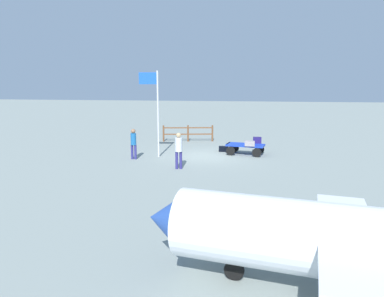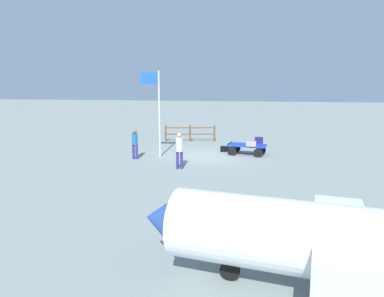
{
  "view_description": "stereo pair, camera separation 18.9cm",
  "coord_description": "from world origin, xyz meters",
  "px_view_note": "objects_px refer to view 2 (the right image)",
  "views": [
    {
      "loc": [
        -2.26,
        20.29,
        4.25
      ],
      "look_at": [
        -0.07,
        6.0,
        1.55
      ],
      "focal_mm": 33.47,
      "sensor_mm": 36.0,
      "label": 1
    },
    {
      "loc": [
        -2.45,
        20.26,
        4.25
      ],
      "look_at": [
        -0.07,
        6.0,
        1.55
      ],
      "focal_mm": 33.47,
      "sensor_mm": 36.0,
      "label": 2
    }
  ],
  "objects_px": {
    "worker_lead": "(179,148)",
    "worker_trailing": "(135,142)",
    "luggage_cart": "(247,147)",
    "suitcase_maroon": "(251,144)",
    "suitcase_navy": "(259,140)",
    "airplane_near": "(326,241)",
    "suitcase_grey": "(225,149)",
    "flagpole": "(157,104)"
  },
  "relations": [
    {
      "from": "worker_lead",
      "to": "worker_trailing",
      "type": "relative_size",
      "value": 1.06
    },
    {
      "from": "luggage_cart",
      "to": "suitcase_maroon",
      "type": "height_order",
      "value": "suitcase_maroon"
    },
    {
      "from": "luggage_cart",
      "to": "suitcase_navy",
      "type": "relative_size",
      "value": 4.79
    },
    {
      "from": "suitcase_maroon",
      "to": "airplane_near",
      "type": "relative_size",
      "value": 0.07
    },
    {
      "from": "suitcase_maroon",
      "to": "worker_lead",
      "type": "bearing_deg",
      "value": 45.43
    },
    {
      "from": "suitcase_grey",
      "to": "suitcase_maroon",
      "type": "bearing_deg",
      "value": 140.28
    },
    {
      "from": "airplane_near",
      "to": "flagpole",
      "type": "xyz_separation_m",
      "value": [
        6.8,
        -12.75,
        1.8
      ]
    },
    {
      "from": "suitcase_grey",
      "to": "flagpole",
      "type": "bearing_deg",
      "value": 29.94
    },
    {
      "from": "suitcase_grey",
      "to": "luggage_cart",
      "type": "bearing_deg",
      "value": 150.34
    },
    {
      "from": "suitcase_maroon",
      "to": "worker_trailing",
      "type": "relative_size",
      "value": 0.34
    },
    {
      "from": "suitcase_maroon",
      "to": "airplane_near",
      "type": "distance_m",
      "value": 13.68
    },
    {
      "from": "suitcase_grey",
      "to": "flagpole",
      "type": "distance_m",
      "value": 5.17
    },
    {
      "from": "luggage_cart",
      "to": "worker_lead",
      "type": "relative_size",
      "value": 1.3
    },
    {
      "from": "airplane_near",
      "to": "worker_lead",
      "type": "bearing_deg",
      "value": -63.8
    },
    {
      "from": "suitcase_navy",
      "to": "worker_lead",
      "type": "xyz_separation_m",
      "value": [
        3.92,
        4.56,
        0.26
      ]
    },
    {
      "from": "suitcase_navy",
      "to": "airplane_near",
      "type": "height_order",
      "value": "airplane_near"
    },
    {
      "from": "worker_trailing",
      "to": "flagpole",
      "type": "distance_m",
      "value": 2.43
    },
    {
      "from": "suitcase_navy",
      "to": "flagpole",
      "type": "bearing_deg",
      "value": 18.04
    },
    {
      "from": "suitcase_grey",
      "to": "worker_trailing",
      "type": "relative_size",
      "value": 0.36
    },
    {
      "from": "suitcase_maroon",
      "to": "suitcase_grey",
      "type": "bearing_deg",
      "value": -39.72
    },
    {
      "from": "worker_trailing",
      "to": "suitcase_maroon",
      "type": "bearing_deg",
      "value": -165.2
    },
    {
      "from": "suitcase_navy",
      "to": "suitcase_grey",
      "type": "bearing_deg",
      "value": -7.82
    },
    {
      "from": "worker_trailing",
      "to": "airplane_near",
      "type": "height_order",
      "value": "airplane_near"
    },
    {
      "from": "worker_lead",
      "to": "suitcase_grey",
      "type": "bearing_deg",
      "value": -111.42
    },
    {
      "from": "luggage_cart",
      "to": "airplane_near",
      "type": "xyz_separation_m",
      "value": [
        -1.74,
        14.16,
        0.74
      ]
    },
    {
      "from": "luggage_cart",
      "to": "suitcase_maroon",
      "type": "bearing_deg",
      "value": 115.23
    },
    {
      "from": "suitcase_navy",
      "to": "worker_lead",
      "type": "distance_m",
      "value": 6.02
    },
    {
      "from": "suitcase_maroon",
      "to": "worker_trailing",
      "type": "bearing_deg",
      "value": 14.8
    },
    {
      "from": "worker_lead",
      "to": "suitcase_navy",
      "type": "bearing_deg",
      "value": -130.68
    },
    {
      "from": "suitcase_grey",
      "to": "airplane_near",
      "type": "distance_m",
      "value": 15.25
    },
    {
      "from": "worker_lead",
      "to": "airplane_near",
      "type": "xyz_separation_m",
      "value": [
        -4.95,
        10.07,
        0.13
      ]
    },
    {
      "from": "suitcase_navy",
      "to": "luggage_cart",
      "type": "bearing_deg",
      "value": 33.45
    },
    {
      "from": "luggage_cart",
      "to": "flagpole",
      "type": "relative_size",
      "value": 0.48
    },
    {
      "from": "flagpole",
      "to": "worker_trailing",
      "type": "bearing_deg",
      "value": 38.53
    },
    {
      "from": "suitcase_grey",
      "to": "airplane_near",
      "type": "bearing_deg",
      "value": 101.58
    },
    {
      "from": "luggage_cart",
      "to": "suitcase_navy",
      "type": "bearing_deg",
      "value": -146.55
    },
    {
      "from": "worker_trailing",
      "to": "flagpole",
      "type": "xyz_separation_m",
      "value": [
        -1.05,
        -0.84,
        2.02
      ]
    },
    {
      "from": "luggage_cart",
      "to": "worker_lead",
      "type": "height_order",
      "value": "worker_lead"
    },
    {
      "from": "suitcase_maroon",
      "to": "worker_trailing",
      "type": "height_order",
      "value": "worker_trailing"
    },
    {
      "from": "suitcase_maroon",
      "to": "worker_lead",
      "type": "xyz_separation_m",
      "value": [
        3.48,
        3.53,
        0.3
      ]
    },
    {
      "from": "worker_trailing",
      "to": "airplane_near",
      "type": "relative_size",
      "value": 0.22
    },
    {
      "from": "luggage_cart",
      "to": "suitcase_grey",
      "type": "bearing_deg",
      "value": -29.66
    }
  ]
}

